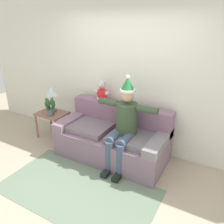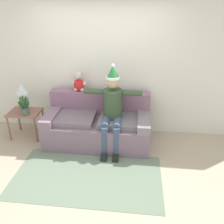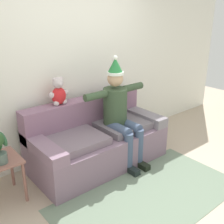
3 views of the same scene
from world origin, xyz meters
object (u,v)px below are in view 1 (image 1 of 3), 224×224
Objects in this scene: person_seated at (124,123)px; teddy_bear at (102,91)px; table_lamp at (52,92)px; potted_plant at (50,107)px; side_table at (52,116)px; couch at (113,138)px.

person_seated is 4.04× the size of teddy_bear.
table_lamp is 1.31× the size of potted_plant.
person_seated is at bearing -5.86° from side_table.
couch is 1.59m from table_lamp.
potted_plant reaches higher than side_table.
teddy_bear is at bearing 146.61° from person_seated.
teddy_bear reaches higher than potted_plant.
person_seated is 1.65m from potted_plant.
side_table is 0.29m from potted_plant.
couch is 3.23× the size of side_table.
person_seated is 1.77m from side_table.
table_lamp is at bearing 171.27° from person_seated.
teddy_bear is at bearing 14.91° from side_table.
table_lamp is (-1.47, 0.10, 0.59)m from couch.
person_seated is 0.87m from teddy_bear.
teddy_bear is (-0.40, 0.28, 0.73)m from couch.
potted_plant reaches higher than couch.
couch is at bearing 3.83° from potted_plant.
person_seated is at bearing -30.44° from couch.
couch is at bearing -35.43° from teddy_bear.
teddy_bear is at bearing 144.57° from couch.
table_lamp reaches higher than couch.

